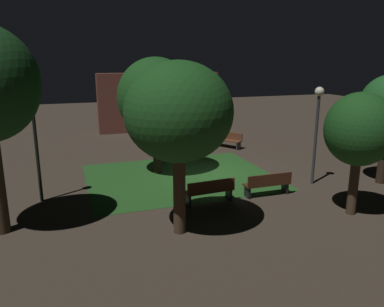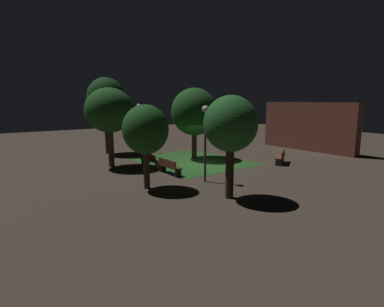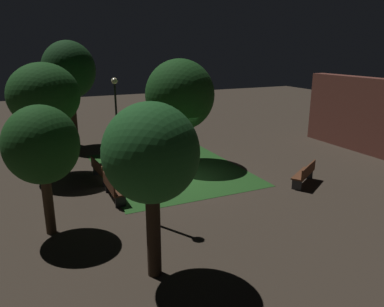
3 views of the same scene
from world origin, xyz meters
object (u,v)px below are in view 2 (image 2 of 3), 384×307
tree_back_right (194,112)px  tree_near_wall (109,111)px  lamp_post_plaza_east (139,119)px  tree_left_canopy (106,99)px  bench_by_lamp (150,160)px  tree_lawn_side (231,125)px  bench_lawn_edge (169,166)px  bench_back_row (281,156)px  lamp_post_plaza_west (205,130)px  tree_tall_center (146,130)px

tree_back_right → tree_near_wall: (-0.80, -5.98, 0.19)m
tree_near_wall → lamp_post_plaza_east: 5.70m
tree_left_canopy → bench_by_lamp: bearing=1.2°
tree_left_canopy → tree_near_wall: bearing=-18.9°
bench_by_lamp → tree_lawn_side: size_ratio=0.41×
bench_lawn_edge → tree_near_wall: (-4.00, -1.84, 3.06)m
bench_back_row → tree_lawn_side: tree_lawn_side is taller
tree_back_right → lamp_post_plaza_west: 6.67m
lamp_post_plaza_west → bench_by_lamp: bearing=-172.1°
bench_lawn_edge → tree_lawn_side: 5.84m
lamp_post_plaza_east → lamp_post_plaza_west: (10.43, -1.49, 0.01)m
tree_tall_center → lamp_post_plaza_west: bearing=77.2°
bench_lawn_edge → tree_lawn_side: bearing=-1.8°
bench_lawn_edge → tree_back_right: 5.97m
bench_by_lamp → tree_back_right: tree_back_right is taller
tree_lawn_side → lamp_post_plaza_east: bearing=170.0°
tree_lawn_side → tree_tall_center: tree_lawn_side is taller
tree_left_canopy → tree_near_wall: size_ratio=1.20×
bench_by_lamp → tree_left_canopy: tree_left_canopy is taller
lamp_post_plaza_east → tree_lawn_side: bearing=-10.0°
tree_lawn_side → bench_back_row: bearing=113.4°
bench_back_row → lamp_post_plaza_east: bearing=-150.5°
bench_lawn_edge → tree_tall_center: (1.77, -2.36, 2.33)m
bench_lawn_edge → tree_lawn_side: size_ratio=0.41×
tree_lawn_side → tree_tall_center: size_ratio=1.10×
bench_by_lamp → bench_lawn_edge: 2.32m
bench_back_row → tree_back_right: tree_back_right is taller
bench_by_lamp → tree_tall_center: tree_tall_center is taller
tree_lawn_side → tree_near_wall: 9.34m
tree_lawn_side → tree_tall_center: (-3.41, -2.20, -0.36)m
bench_lawn_edge → tree_near_wall: tree_near_wall is taller
tree_tall_center → lamp_post_plaza_east: bearing=155.1°
bench_back_row → lamp_post_plaza_east: (-9.76, -5.53, 2.23)m
tree_near_wall → lamp_post_plaza_west: tree_near_wall is taller
bench_by_lamp → tree_near_wall: 3.95m
tree_left_canopy → lamp_post_plaza_west: size_ratio=1.51×
bench_by_lamp → bench_lawn_edge: (2.32, -0.00, 0.00)m
tree_back_right → tree_tall_center: bearing=-52.6°
bench_back_row → tree_tall_center: size_ratio=0.44×
bench_by_lamp → tree_left_canopy: 7.65m
lamp_post_plaza_west → bench_back_row: bearing=95.5°
bench_lawn_edge → tree_lawn_side: tree_lawn_side is taller
bench_back_row → lamp_post_plaza_east: 11.43m
tree_lawn_side → lamp_post_plaza_west: 2.88m
tree_near_wall → tree_lawn_side: bearing=10.4°
tree_back_right → bench_by_lamp: bearing=-78.0°
tree_tall_center → bench_by_lamp: bearing=150.0°
tree_left_canopy → tree_back_right: bearing=36.6°
tree_left_canopy → bench_lawn_edge: bearing=0.9°
lamp_post_plaza_east → tree_tall_center: bearing=-24.9°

